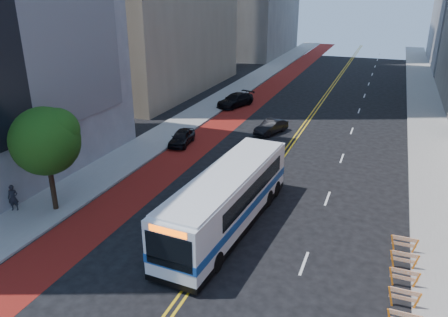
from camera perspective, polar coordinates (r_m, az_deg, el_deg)
name	(u,v)px	position (r m, az deg, el deg)	size (l,w,h in m)	color
ground	(169,315)	(20.56, -7.26, -19.67)	(160.00, 160.00, 0.00)	black
sidewalk_left	(199,114)	(49.55, -3.35, 5.87)	(4.00, 140.00, 0.15)	gray
sidewalk_right	(430,139)	(45.63, 25.35, 2.37)	(4.00, 140.00, 0.15)	gray
bus_lane_paint	(231,118)	(48.15, 0.91, 5.34)	(3.60, 140.00, 0.01)	maroon
center_line_inner	(302,125)	(46.15, 10.21, 4.27)	(0.14, 140.00, 0.01)	gold
center_line_outer	(306,126)	(46.08, 10.64, 4.22)	(0.14, 140.00, 0.01)	gold
lane_dashes	(359,111)	(53.23, 17.22, 5.97)	(0.14, 98.20, 0.01)	silver
construction_barriers	(404,307)	(21.24, 22.47, -17.49)	(1.42, 10.91, 1.00)	orange
street_tree	(46,138)	(28.52, -22.21, 2.44)	(4.20, 4.20, 6.70)	black
transit_bus	(228,198)	(25.78, 0.56, -5.20)	(3.71, 13.22, 3.59)	silver
car_a	(182,137)	(39.90, -5.53, 2.78)	(1.61, 4.00, 1.36)	black
car_b	(271,127)	(43.02, 6.18, 4.14)	(1.41, 4.05, 1.33)	black
car_c	(235,100)	(52.67, 1.48, 7.63)	(2.15, 5.30, 1.54)	black
pedestrian	(13,198)	(30.80, -25.83, -4.64)	(0.63, 0.41, 1.71)	black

